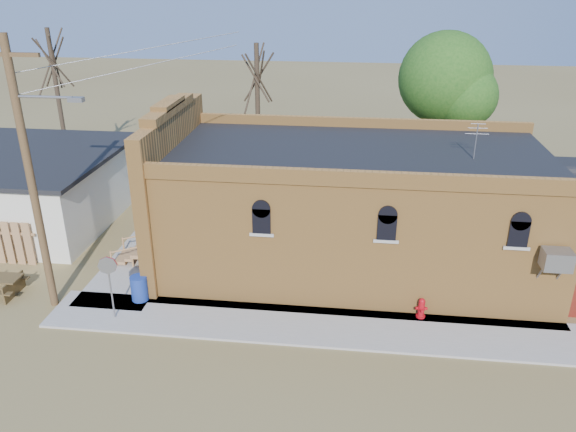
# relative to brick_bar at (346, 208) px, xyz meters

# --- Properties ---
(ground) EXTENTS (120.00, 120.00, 0.00)m
(ground) POSITION_rel_brick_bar_xyz_m (-1.64, -5.49, -2.34)
(ground) COLOR brown
(ground) RESTS_ON ground
(sidewalk_south) EXTENTS (19.00, 2.20, 0.08)m
(sidewalk_south) POSITION_rel_brick_bar_xyz_m (-0.14, -4.59, -2.30)
(sidewalk_south) COLOR #9E9991
(sidewalk_south) RESTS_ON ground
(sidewalk_west) EXTENTS (2.60, 10.00, 0.08)m
(sidewalk_west) POSITION_rel_brick_bar_xyz_m (-7.94, 0.51, -2.30)
(sidewalk_west) COLOR #9E9991
(sidewalk_west) RESTS_ON ground
(brick_bar) EXTENTS (16.40, 7.97, 6.30)m
(brick_bar) POSITION_rel_brick_bar_xyz_m (0.00, 0.00, 0.00)
(brick_bar) COLOR #C7863D
(brick_bar) RESTS_ON ground
(utility_pole) EXTENTS (3.12, 0.26, 9.00)m
(utility_pole) POSITION_rel_brick_bar_xyz_m (-9.79, -4.29, 2.43)
(utility_pole) COLOR #44341B
(utility_pole) RESTS_ON ground
(tree_bare_near) EXTENTS (2.80, 2.80, 7.65)m
(tree_bare_near) POSITION_rel_brick_bar_xyz_m (-4.64, 7.51, 3.62)
(tree_bare_near) COLOR #403425
(tree_bare_near) RESTS_ON ground
(tree_bare_far) EXTENTS (2.80, 2.80, 8.16)m
(tree_bare_far) POSITION_rel_brick_bar_xyz_m (-15.64, 8.51, 4.02)
(tree_bare_far) COLOR #403425
(tree_bare_far) RESTS_ON ground
(tree_leafy) EXTENTS (4.40, 4.40, 8.15)m
(tree_leafy) POSITION_rel_brick_bar_xyz_m (4.36, 8.01, 3.59)
(tree_leafy) COLOR #403425
(tree_leafy) RESTS_ON ground
(fire_hydrant) EXTENTS (0.41, 0.41, 0.71)m
(fire_hydrant) POSITION_rel_brick_bar_xyz_m (2.66, -3.70, -1.91)
(fire_hydrant) COLOR #A40911
(fire_hydrant) RESTS_ON sidewalk_south
(stop_sign) EXTENTS (0.60, 0.20, 2.24)m
(stop_sign) POSITION_rel_brick_bar_xyz_m (-7.39, -4.93, -0.54)
(stop_sign) COLOR gray
(stop_sign) RESTS_ON sidewalk_south
(trash_barrel) EXTENTS (0.76, 0.76, 0.90)m
(trash_barrel) POSITION_rel_brick_bar_xyz_m (-6.94, -3.76, -1.81)
(trash_barrel) COLOR navy
(trash_barrel) RESTS_ON sidewalk_west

